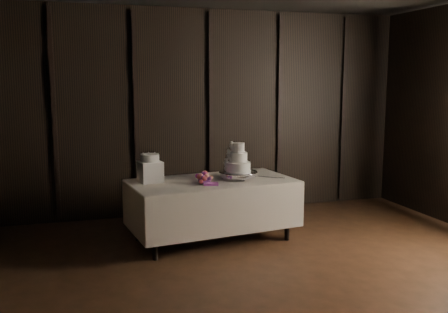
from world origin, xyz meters
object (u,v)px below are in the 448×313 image
display_table (212,208)px  cake_stand (238,175)px  box_pedestal (150,172)px  small_cake (150,158)px  wedding_cake (237,161)px  bouquet (204,178)px

display_table → cake_stand: cake_stand is taller
box_pedestal → small_cake: size_ratio=1.16×
display_table → box_pedestal: size_ratio=8.12×
display_table → wedding_cake: size_ratio=5.84×
box_pedestal → bouquet: bearing=-24.4°
wedding_cake → bouquet: 0.50m
box_pedestal → small_cake: bearing=0.0°
cake_stand → wedding_cake: size_ratio=1.34×
display_table → bouquet: bouquet is taller
cake_stand → bouquet: bearing=-161.6°
bouquet → small_cake: size_ratio=1.69×
wedding_cake → cake_stand: bearing=38.4°
cake_stand → small_cake: size_ratio=2.15×
bouquet → small_cake: bearing=155.6°
small_cake → wedding_cake: bearing=-7.0°
wedding_cake → box_pedestal: wedding_cake is taller
cake_stand → wedding_cake: wedding_cake is taller
cake_stand → small_cake: bearing=174.0°
wedding_cake → small_cake: 1.06m
display_table → wedding_cake: (0.31, -0.01, 0.58)m
display_table → cake_stand: size_ratio=4.36×
cake_stand → bouquet: bouquet is taller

